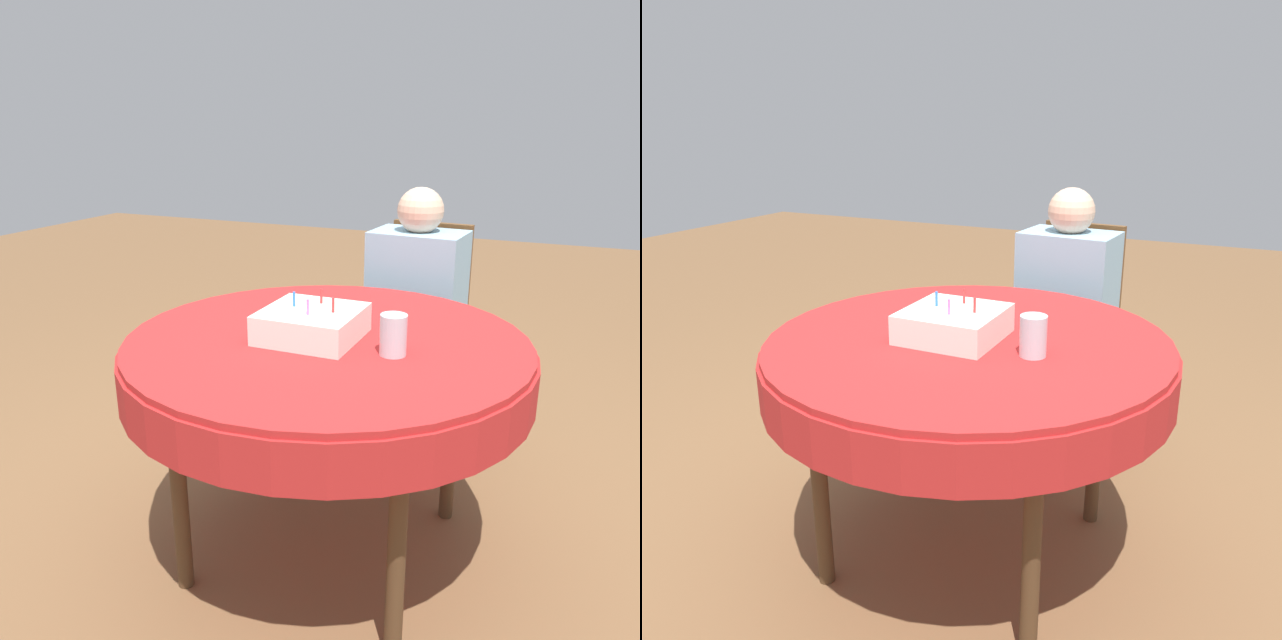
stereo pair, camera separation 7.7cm
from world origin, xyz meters
TOP-DOWN VIEW (x-y plane):
  - ground_plane at (0.00, 0.00)m, footprint 12.00×12.00m
  - dining_table at (0.00, 0.00)m, footprint 1.25×1.25m
  - chair at (0.06, 0.97)m, footprint 0.43×0.43m
  - person at (0.05, 0.87)m, footprint 0.40×0.37m
  - birthday_cake at (-0.04, -0.02)m, footprint 0.28×0.28m
  - drinking_glass at (0.23, -0.07)m, footprint 0.08×0.08m

SIDE VIEW (x-z plane):
  - ground_plane at x=0.00m, z-range 0.00..0.00m
  - chair at x=0.06m, z-range 0.04..1.00m
  - dining_table at x=0.00m, z-range 0.29..1.06m
  - person at x=0.05m, z-range 0.12..1.25m
  - birthday_cake at x=-0.04m, z-range 0.74..0.88m
  - drinking_glass at x=0.23m, z-range 0.77..0.88m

